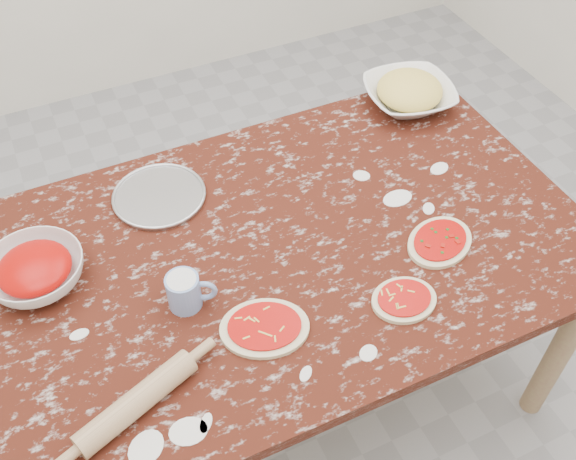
{
  "coord_description": "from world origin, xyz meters",
  "views": [
    {
      "loc": [
        -0.49,
        -1.05,
        2.06
      ],
      "look_at": [
        0.0,
        0.0,
        0.8
      ],
      "focal_mm": 40.83,
      "sensor_mm": 36.0,
      "label": 1
    }
  ],
  "objects_px": {
    "pizza_tray": "(159,197)",
    "worktable": "(288,263)",
    "sauce_bowl": "(36,272)",
    "flour_mug": "(185,291)",
    "cheese_bowl": "(409,95)",
    "rolling_pin": "(137,402)"
  },
  "relations": [
    {
      "from": "flour_mug",
      "to": "worktable",
      "type": "bearing_deg",
      "value": 13.99
    },
    {
      "from": "pizza_tray",
      "to": "flour_mug",
      "type": "height_order",
      "value": "flour_mug"
    },
    {
      "from": "worktable",
      "to": "flour_mug",
      "type": "distance_m",
      "value": 0.34
    },
    {
      "from": "sauce_bowl",
      "to": "cheese_bowl",
      "type": "height_order",
      "value": "sauce_bowl"
    },
    {
      "from": "pizza_tray",
      "to": "worktable",
      "type": "bearing_deg",
      "value": -49.88
    },
    {
      "from": "cheese_bowl",
      "to": "flour_mug",
      "type": "xyz_separation_m",
      "value": [
        -0.92,
        -0.46,
        0.01
      ]
    },
    {
      "from": "sauce_bowl",
      "to": "cheese_bowl",
      "type": "bearing_deg",
      "value": 11.08
    },
    {
      "from": "sauce_bowl",
      "to": "rolling_pin",
      "type": "relative_size",
      "value": 0.84
    },
    {
      "from": "flour_mug",
      "to": "cheese_bowl",
      "type": "bearing_deg",
      "value": 26.73
    },
    {
      "from": "sauce_bowl",
      "to": "rolling_pin",
      "type": "xyz_separation_m",
      "value": [
        0.13,
        -0.45,
        -0.01
      ]
    },
    {
      "from": "pizza_tray",
      "to": "sauce_bowl",
      "type": "distance_m",
      "value": 0.4
    },
    {
      "from": "worktable",
      "to": "sauce_bowl",
      "type": "height_order",
      "value": "sauce_bowl"
    },
    {
      "from": "worktable",
      "to": "pizza_tray",
      "type": "relative_size",
      "value": 6.19
    },
    {
      "from": "flour_mug",
      "to": "rolling_pin",
      "type": "xyz_separation_m",
      "value": [
        -0.19,
        -0.22,
        -0.02
      ]
    },
    {
      "from": "cheese_bowl",
      "to": "flour_mug",
      "type": "bearing_deg",
      "value": -153.27
    },
    {
      "from": "sauce_bowl",
      "to": "cheese_bowl",
      "type": "relative_size",
      "value": 0.86
    },
    {
      "from": "sauce_bowl",
      "to": "flour_mug",
      "type": "relative_size",
      "value": 2.06
    },
    {
      "from": "flour_mug",
      "to": "pizza_tray",
      "type": "bearing_deg",
      "value": 82.82
    },
    {
      "from": "cheese_bowl",
      "to": "rolling_pin",
      "type": "height_order",
      "value": "cheese_bowl"
    },
    {
      "from": "worktable",
      "to": "sauce_bowl",
      "type": "xyz_separation_m",
      "value": [
        -0.62,
        0.15,
        0.12
      ]
    },
    {
      "from": "sauce_bowl",
      "to": "pizza_tray",
      "type": "bearing_deg",
      "value": 24.08
    },
    {
      "from": "cheese_bowl",
      "to": "rolling_pin",
      "type": "distance_m",
      "value": 1.31
    }
  ]
}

